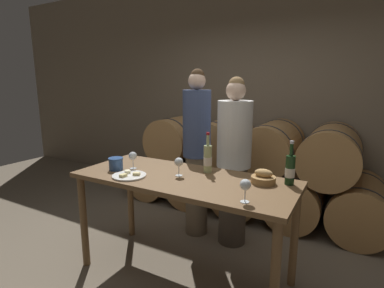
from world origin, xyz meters
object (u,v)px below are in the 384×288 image
(wine_glass_far_left, at_px, (133,156))
(person_left, at_px, (197,152))
(blue_crock, at_px, (116,163))
(bread_basket, at_px, (263,178))
(wine_bottle_red, at_px, (290,170))
(cheese_plate, at_px, (129,175))
(wine_glass_center, at_px, (245,185))
(person_right, at_px, (234,162))
(wine_glass_left, at_px, (179,162))
(wine_bottle_white, at_px, (208,159))
(tasting_table, at_px, (183,189))

(wine_glass_far_left, bearing_deg, person_left, 70.90)
(blue_crock, relative_size, bread_basket, 0.69)
(wine_bottle_red, bearing_deg, cheese_plate, -159.54)
(cheese_plate, height_order, wine_glass_far_left, wine_glass_far_left)
(wine_bottle_red, bearing_deg, wine_glass_far_left, -169.22)
(person_left, xyz_separation_m, wine_glass_center, (0.89, -0.98, 0.08))
(bread_basket, bearing_deg, wine_glass_far_left, -171.11)
(wine_bottle_red, bearing_deg, wine_glass_center, -109.85)
(wine_glass_center, bearing_deg, bread_basket, 90.13)
(person_right, distance_m, bread_basket, 0.73)
(wine_bottle_red, height_order, wine_glass_left, wine_bottle_red)
(wine_bottle_red, height_order, blue_crock, wine_bottle_red)
(wine_glass_center, bearing_deg, person_right, 115.08)
(wine_bottle_red, relative_size, wine_glass_center, 2.18)
(cheese_plate, xyz_separation_m, wine_glass_left, (0.35, 0.22, 0.11))
(blue_crock, xyz_separation_m, cheese_plate, (0.23, -0.09, -0.05))
(wine_bottle_white, bearing_deg, bread_basket, -5.96)
(wine_glass_far_left, xyz_separation_m, wine_glass_center, (1.14, -0.25, 0.00))
(person_right, bearing_deg, person_left, -180.00)
(person_left, relative_size, wine_bottle_red, 5.30)
(tasting_table, relative_size, wine_glass_far_left, 11.78)
(person_left, xyz_separation_m, wine_bottle_white, (0.38, -0.51, 0.09))
(person_right, distance_m, wine_glass_left, 0.76)
(person_right, height_order, wine_glass_far_left, person_right)
(tasting_table, height_order, wine_bottle_white, wine_bottle_white)
(person_left, height_order, wine_glass_center, person_left)
(wine_bottle_white, xyz_separation_m, wine_glass_far_left, (-0.64, -0.23, -0.01))
(wine_bottle_white, relative_size, cheese_plate, 1.25)
(bread_basket, xyz_separation_m, wine_glass_left, (-0.67, -0.16, 0.07))
(person_right, bearing_deg, bread_basket, -50.57)
(wine_bottle_red, height_order, cheese_plate, wine_bottle_red)
(wine_bottle_red, relative_size, blue_crock, 2.60)
(cheese_plate, relative_size, wine_glass_far_left, 1.80)
(tasting_table, bearing_deg, bread_basket, 14.81)
(tasting_table, relative_size, bread_basket, 9.77)
(wine_bottle_white, distance_m, bread_basket, 0.51)
(wine_bottle_white, xyz_separation_m, blue_crock, (-0.75, -0.33, -0.06))
(wine_bottle_red, distance_m, wine_glass_far_left, 1.35)
(cheese_plate, distance_m, wine_glass_far_left, 0.25)
(person_right, xyz_separation_m, wine_glass_left, (-0.21, -0.72, 0.14))
(person_left, height_order, cheese_plate, person_left)
(wine_glass_center, bearing_deg, wine_bottle_red, 70.15)
(wine_bottle_red, bearing_deg, wine_bottle_white, -178.28)
(blue_crock, relative_size, wine_glass_left, 0.84)
(wine_bottle_red, bearing_deg, bread_basket, -157.96)
(wine_bottle_white, height_order, cheese_plate, wine_bottle_white)
(wine_glass_far_left, relative_size, wine_glass_left, 1.00)
(wine_bottle_red, distance_m, wine_glass_center, 0.53)
(wine_glass_center, bearing_deg, wine_glass_far_left, 167.79)
(person_right, bearing_deg, wine_bottle_white, -95.11)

